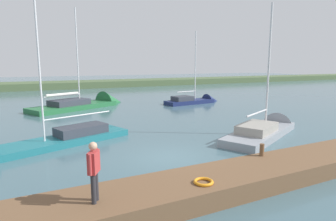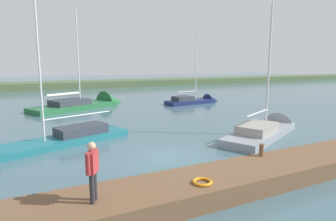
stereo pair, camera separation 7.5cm
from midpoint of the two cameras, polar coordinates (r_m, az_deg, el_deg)
ground_plane at (r=14.18m, az=0.26°, el=-9.45°), size 200.00×200.00×0.00m
far_shoreline at (r=57.84m, az=-20.40°, el=4.27°), size 180.00×8.00×2.40m
dock_pier at (r=10.76m, az=10.50°, el=-13.93°), size 26.96×2.30×0.69m
mooring_post_far at (r=12.81m, az=18.17°, el=-7.52°), size 0.19×0.19×0.53m
life_ring_buoy at (r=9.68m, az=6.93°, el=-14.03°), size 0.66×0.66×0.10m
sailboat_near_dock at (r=17.01m, az=-24.95°, el=-6.79°), size 9.42×5.01×11.49m
sailboat_mid_channel at (r=33.65m, az=5.85°, el=1.71°), size 7.45×2.76×9.15m
sailboat_far_left at (r=20.21m, az=19.39°, el=-3.93°), size 8.98×5.82×9.30m
sailboat_outer_mooring at (r=31.88m, az=-15.08°, el=1.04°), size 11.11×7.45×11.51m
person_on_dock at (r=8.34m, az=-14.93°, el=-11.00°), size 0.43×0.58×1.76m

